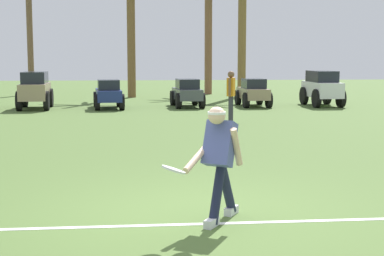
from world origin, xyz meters
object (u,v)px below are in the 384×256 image
Objects in this scene: palm_tree_far_left at (29,19)px; parked_car_slot_e at (187,93)px; parked_car_slot_f at (253,92)px; palm_tree_right_of_centre at (209,32)px; parked_car_slot_d at (108,94)px; palm_tree_left_of_centre at (131,30)px; frisbee_in_flight at (173,170)px; parked_car_slot_c at (35,89)px; parked_car_slot_g at (322,87)px; teammate_near_sideline at (231,92)px; palm_tree_far_right at (242,26)px; frisbee_thrower at (220,158)px.

parked_car_slot_e is at bearing -46.76° from palm_tree_far_left.
parked_car_slot_f is 0.41× the size of palm_tree_right_of_centre.
parked_car_slot_f is at bearing 5.00° from parked_car_slot_d.
frisbee_in_flight is at bearing -87.48° from palm_tree_left_of_centre.
palm_tree_right_of_centre is (7.44, 7.84, 2.46)m from parked_car_slot_c.
parked_car_slot_f is at bearing -47.42° from palm_tree_left_of_centre.
parked_car_slot_g reaches higher than parked_car_slot_e.
teammate_near_sideline is at bearing -93.23° from palm_tree_right_of_centre.
palm_tree_far_right reaches higher than teammate_near_sideline.
parked_car_slot_g is (4.51, 5.73, -0.20)m from teammate_near_sideline.
parked_car_slot_d is 0.42× the size of palm_tree_left_of_centre.
palm_tree_right_of_centre reaches higher than parked_car_slot_g.
frisbee_in_flight is at bearing -101.21° from palm_tree_far_right.
parked_car_slot_e is 11.41m from palm_tree_far_left.
frisbee_thrower is 0.23× the size of palm_tree_far_right.
frisbee_thrower reaches higher than frisbee_in_flight.
parked_car_slot_e is at bearing -179.50° from parked_car_slot_g.
palm_tree_left_of_centre is at bearing 94.16° from frisbee_thrower.
parked_car_slot_f is (3.97, 16.67, -0.22)m from frisbee_in_flight.
palm_tree_right_of_centre is at bearing 116.78° from parked_car_slot_g.
palm_tree_left_of_centre is (-7.72, 5.40, 2.46)m from parked_car_slot_g.
parked_car_slot_e is 0.42× the size of palm_tree_right_of_centre.
palm_tree_left_of_centre is at bearing -25.84° from palm_tree_far_left.
palm_tree_left_of_centre is at bearing 145.01° from parked_car_slot_g.
parked_car_slot_g is at bearing -34.99° from palm_tree_left_of_centre.
parked_car_slot_f is at bearing -94.56° from palm_tree_far_right.
parked_car_slot_g is at bearing 0.50° from parked_car_slot_e.
parked_car_slot_d is at bearing -62.05° from palm_tree_far_left.
palm_tree_left_of_centre is 5.40m from palm_tree_far_right.
teammate_near_sideline reaches higher than frisbee_in_flight.
palm_tree_far_left is 1.14× the size of palm_tree_left_of_centre.
frisbee_in_flight is 25.50m from palm_tree_far_left.
parked_car_slot_d is 1.01× the size of parked_car_slot_e.
palm_tree_right_of_centre is at bearing 86.77° from teammate_near_sideline.
palm_tree_left_of_centre is 1.00× the size of palm_tree_right_of_centre.
frisbee_thrower is 0.92× the size of teammate_near_sideline.
parked_car_slot_g is 6.68m from palm_tree_far_right.
teammate_near_sideline is at bearing -73.95° from palm_tree_left_of_centre.
parked_car_slot_g is at bearing 1.88° from parked_car_slot_c.
palm_tree_right_of_centre is (2.98, 24.11, 2.42)m from frisbee_in_flight.
parked_car_slot_g reaches higher than frisbee_in_flight.
palm_tree_far_left reaches higher than frisbee_thrower.
parked_car_slot_c is at bearing -145.87° from palm_tree_far_right.
frisbee_in_flight is 22.20m from palm_tree_left_of_centre.
frisbee_thrower is at bearing -99.06° from teammate_near_sideline.
palm_tree_far_left is 5.79m from palm_tree_left_of_centre.
palm_tree_far_right is at bearing -51.62° from palm_tree_right_of_centre.
palm_tree_far_left is (-8.38, 13.64, 2.91)m from teammate_near_sideline.
palm_tree_right_of_centre is (0.75, 13.20, 2.26)m from teammate_near_sideline.
palm_tree_right_of_centre is (-0.99, 7.44, 2.64)m from parked_car_slot_f.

